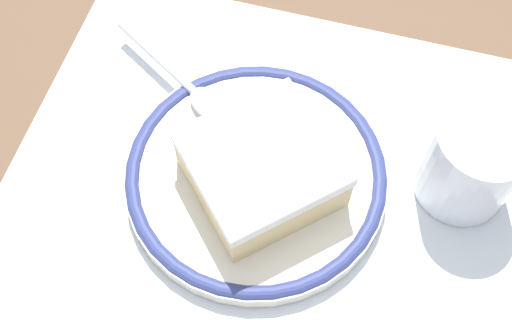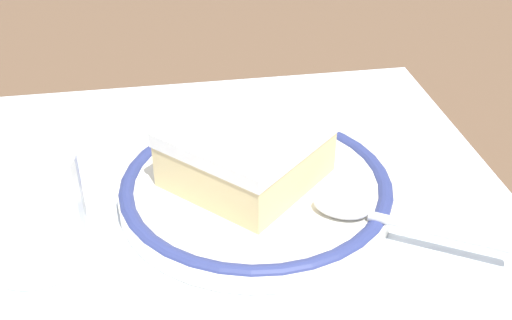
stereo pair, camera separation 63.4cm
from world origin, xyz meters
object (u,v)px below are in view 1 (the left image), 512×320
Objects in this scene: plate at (256,175)px; spoon at (193,90)px; cake_slice at (261,169)px; cup at (470,166)px.

plate is 0.09m from spoon.
cake_slice is 1.81× the size of cup.
spoon is 1.64× the size of cup.
spoon is at bearing -40.49° from cake_slice.
cake_slice reaches higher than plate.
plate is 1.63× the size of spoon.
plate is at bearing 13.92° from cup.
spoon is 0.23m from cup.
cake_slice is 0.16m from cup.
cup reaches higher than spoon.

